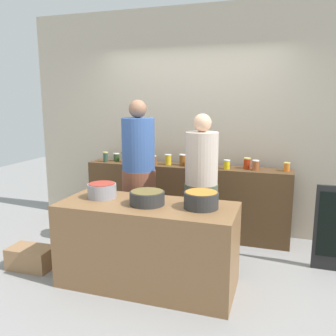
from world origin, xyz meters
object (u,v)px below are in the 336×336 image
object	(u,v)px
preserve_jar_12	(247,163)
cooking_pot_left	(102,191)
preserve_jar_0	(106,157)
preserve_jar_13	(256,165)
preserve_jar_1	(117,157)
preserve_jar_5	(154,160)
preserve_jar_4	(147,158)
preserve_jar_7	(182,160)
preserve_jar_8	(189,162)
preserve_jar_2	(124,157)
bread_crate	(31,258)
preserve_jar_14	(287,167)
cooking_pot_center	(147,198)
preserve_jar_11	(227,164)
preserve_jar_10	(213,163)
preserve_jar_9	(203,162)
cook_in_cap	(201,198)
preserve_jar_6	(168,160)
cooking_pot_right	(201,200)
cook_with_tongs	(139,185)
preserve_jar_3	(136,157)

from	to	relation	value
preserve_jar_12	cooking_pot_left	world-z (taller)	preserve_jar_12
preserve_jar_0	preserve_jar_13	size ratio (longest dim) A/B	1.12
preserve_jar_1	preserve_jar_5	bearing A→B (deg)	-9.73
preserve_jar_4	preserve_jar_7	distance (m)	0.50
preserve_jar_0	preserve_jar_13	world-z (taller)	preserve_jar_0
preserve_jar_8	preserve_jar_7	bearing A→B (deg)	149.13
preserve_jar_2	bread_crate	world-z (taller)	preserve_jar_2
preserve_jar_14	cooking_pot_center	bearing A→B (deg)	-130.97
preserve_jar_2	cooking_pot_left	size ratio (longest dim) A/B	0.48
preserve_jar_1	preserve_jar_2	world-z (taller)	preserve_jar_2
preserve_jar_11	cooking_pot_center	world-z (taller)	preserve_jar_11
preserve_jar_1	preserve_jar_7	bearing A→B (deg)	-1.59
preserve_jar_14	preserve_jar_10	bearing A→B (deg)	-173.85
preserve_jar_0	preserve_jar_11	xyz separation A→B (m)	(1.68, 0.00, -0.01)
preserve_jar_1	preserve_jar_11	size ratio (longest dim) A/B	0.96
preserve_jar_9	preserve_jar_10	size ratio (longest dim) A/B	0.96
cook_in_cap	bread_crate	size ratio (longest dim) A/B	3.51
preserve_jar_8	cooking_pot_center	size ratio (longest dim) A/B	0.37
preserve_jar_8	preserve_jar_12	xyz separation A→B (m)	(0.72, 0.10, 0.01)
preserve_jar_4	preserve_jar_8	distance (m)	0.62
preserve_jar_10	preserve_jar_13	xyz separation A→B (m)	(0.52, 0.04, 0.00)
preserve_jar_6	cook_in_cap	distance (m)	1.03
preserve_jar_4	cooking_pot_center	distance (m)	1.52
cooking_pot_right	cook_in_cap	world-z (taller)	cook_in_cap
bread_crate	cook_in_cap	bearing A→B (deg)	22.29
preserve_jar_1	preserve_jar_2	distance (m)	0.15
preserve_jar_14	cook_with_tongs	world-z (taller)	cook_with_tongs
preserve_jar_5	preserve_jar_9	bearing A→B (deg)	6.08
preserve_jar_2	cook_in_cap	world-z (taller)	cook_in_cap
preserve_jar_4	cook_in_cap	world-z (taller)	cook_in_cap
bread_crate	preserve_jar_0	bearing A→B (deg)	82.55
preserve_jar_13	cook_with_tongs	size ratio (longest dim) A/B	0.07
preserve_jar_1	cooking_pot_right	distance (m)	2.08
cooking_pot_left	preserve_jar_11	bearing A→B (deg)	50.21
preserve_jar_1	cook_with_tongs	xyz separation A→B (m)	(0.63, -0.71, -0.19)
preserve_jar_8	bread_crate	xyz separation A→B (m)	(-1.39, -1.42, -0.89)
preserve_jar_12	cook_with_tongs	distance (m)	1.39
preserve_jar_1	preserve_jar_11	bearing A→B (deg)	-3.71
preserve_jar_0	preserve_jar_8	xyz separation A→B (m)	(1.20, 0.01, -0.01)
preserve_jar_6	preserve_jar_10	size ratio (longest dim) A/B	1.12
preserve_jar_9	bread_crate	world-z (taller)	preserve_jar_9
cooking_pot_right	bread_crate	distance (m)	2.00
preserve_jar_8	preserve_jar_13	xyz separation A→B (m)	(0.83, 0.03, 0.00)
preserve_jar_2	preserve_jar_10	size ratio (longest dim) A/B	1.12
cook_with_tongs	cook_in_cap	world-z (taller)	cook_with_tongs
preserve_jar_8	preserve_jar_10	size ratio (longest dim) A/B	1.00
preserve_jar_12	cooking_pot_right	distance (m)	1.44
cooking_pot_right	bread_crate	size ratio (longest dim) A/B	0.67
preserve_jar_10	cook_with_tongs	xyz separation A→B (m)	(-0.76, -0.61, -0.19)
preserve_jar_3	preserve_jar_11	bearing A→B (deg)	-5.12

